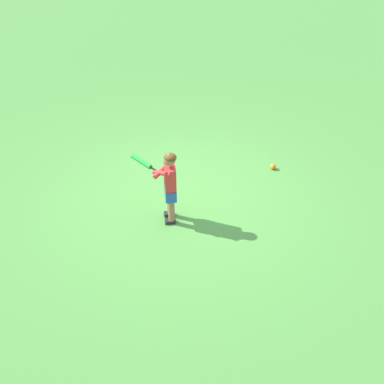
{
  "coord_description": "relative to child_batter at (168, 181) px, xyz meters",
  "views": [
    {
      "loc": [
        6.05,
        -0.44,
        4.32
      ],
      "look_at": [
        0.57,
        0.13,
        0.45
      ],
      "focal_mm": 45.51,
      "sensor_mm": 36.0,
      "label": 1
    }
  ],
  "objects": [
    {
      "name": "child_batter",
      "position": [
        0.0,
        0.0,
        0.0
      ],
      "size": [
        0.55,
        0.62,
        1.08
      ],
      "color": "#232328",
      "rests_on": "ground"
    },
    {
      "name": "play_ball_behind_batter",
      "position": [
        -1.15,
        1.79,
        -0.6
      ],
      "size": [
        0.09,
        0.09,
        0.09
      ],
      "primitive_type": "sphere",
      "color": "orange",
      "rests_on": "ground"
    },
    {
      "name": "ground_plane",
      "position": [
        -0.55,
        0.2,
        -0.65
      ],
      "size": [
        40.0,
        40.0,
        0.0
      ],
      "primitive_type": "plane",
      "color": "#519942"
    }
  ]
}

